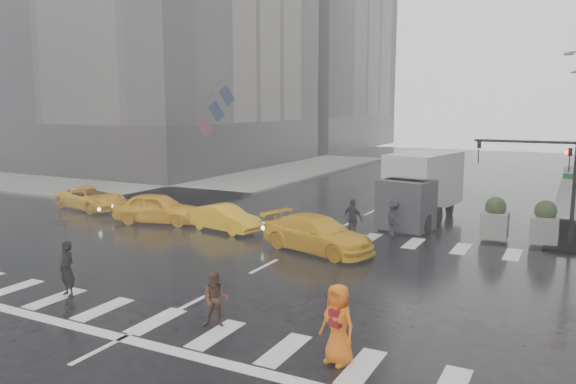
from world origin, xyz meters
The scene contains 18 objects.
ground centered at (0.00, 0.00, 0.00)m, with size 120.00×120.00×0.00m, color black.
sidewalk_nw centered at (-19.50, 17.50, 0.07)m, with size 35.00×35.00×0.15m, color slate.
building_nw_far centered at (-29.00, 56.00, 20.19)m, with size 26.05×26.05×44.00m.
road_markings centered at (0.00, 0.00, 0.01)m, with size 18.00×48.00×0.01m, color silver, non-canonical shape.
traffic_signal_pole centered at (9.01, 8.01, 3.22)m, with size 4.45×0.42×4.50m.
planter_west centered at (7.00, 8.20, 0.98)m, with size 1.10×1.10×1.80m.
planter_mid centered at (9.00, 8.20, 0.98)m, with size 1.10×1.10×1.80m.
flag_cluster centered at (-15.08, 18.50, 5.64)m, with size 2.87×3.06×4.69m.
pedestrian_black centered at (-3.85, -5.62, 1.59)m, with size 1.12×1.14×2.43m.
pedestrian_brown centered at (1.68, -5.54, 0.76)m, with size 0.74×0.58×1.52m, color #432517.
pedestrian_orange centered at (5.43, -6.05, 0.95)m, with size 1.06×0.85×1.89m.
pedestrian_far_a centered at (1.29, 5.74, 0.89)m, with size 1.04×0.64×1.78m, color black.
pedestrian_far_b centered at (2.85, 6.80, 0.84)m, with size 1.08×0.60×1.68m, color black.
taxi_front centered at (-8.62, 4.25, 0.76)m, with size 1.80×4.47×1.52m, color #F5AF0C.
taxi_mid centered at (-4.60, 4.29, 0.61)m, with size 1.30×3.73×1.23m, color #F5AF0C.
taxi_rear centered at (0.85, 2.90, 0.72)m, with size 2.03×4.41×1.45m, color #F5AF0C.
taxi_far centered at (-14.48, 5.45, 0.65)m, with size 2.15×4.14×1.30m, color #F5AF0C.
box_truck centered at (3.00, 10.59, 1.84)m, with size 2.44×6.50×3.46m.
Camera 1 is at (10.04, -17.44, 5.92)m, focal length 35.00 mm.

